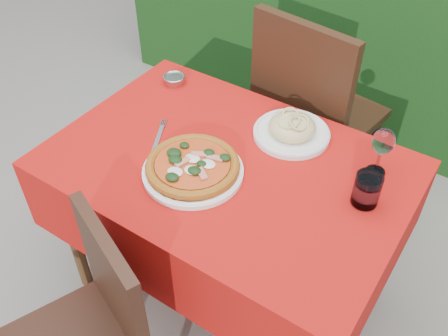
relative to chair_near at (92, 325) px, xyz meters
The scene contains 10 objects.
ground 0.82m from the chair_near, 83.11° to the left, with size 60.00×60.00×0.00m, color slate.
dining_table 0.66m from the chair_near, 83.11° to the left, with size 1.26×0.86×0.75m.
chair_near is the anchor object (origin of this frame).
chair_far 1.30m from the chair_near, 85.40° to the left, with size 0.54×0.54×1.06m.
pizza_plate 0.60m from the chair_near, 88.51° to the left, with size 0.35×0.35×0.07m.
pasta_plate 0.97m from the chair_near, 77.82° to the left, with size 0.29×0.29×0.08m.
water_glass 0.97m from the chair_near, 52.84° to the left, with size 0.09×0.09×0.11m.
wine_glass 1.10m from the chair_near, 59.06° to the left, with size 0.08×0.08×0.19m.
fork 0.69m from the chair_near, 108.70° to the left, with size 0.03×0.21×0.01m, color #B6B6BD.
steel_ramekin 1.06m from the chair_near, 112.42° to the left, with size 0.09×0.09×0.03m, color #B1B1B8.
Camera 1 is at (0.72, -1.10, 1.93)m, focal length 40.00 mm.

